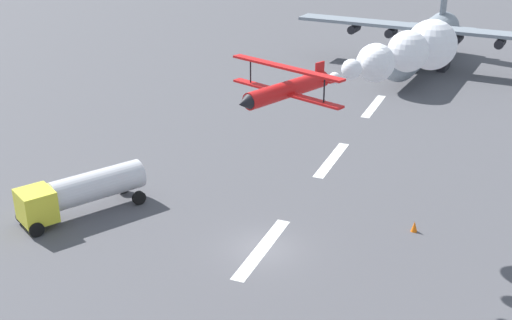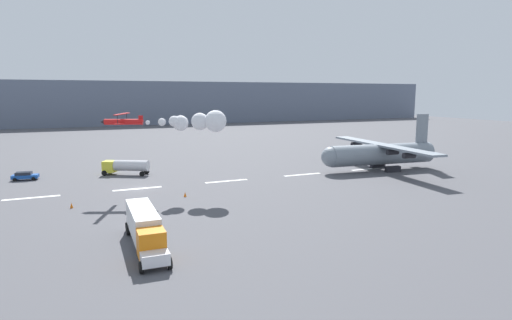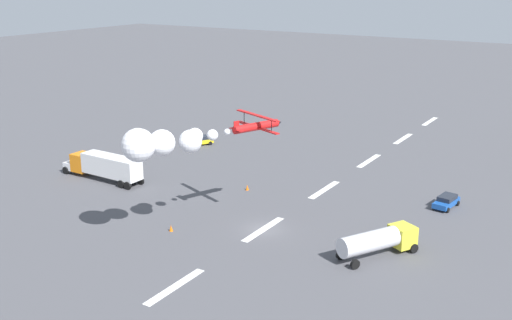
{
  "view_description": "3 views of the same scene",
  "coord_description": "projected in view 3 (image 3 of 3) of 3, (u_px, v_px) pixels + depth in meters",
  "views": [
    {
      "loc": [
        -32.74,
        -13.16,
        21.13
      ],
      "look_at": [
        8.13,
        3.81,
        2.34
      ],
      "focal_mm": 44.78,
      "sensor_mm": 36.0,
      "label": 1
    },
    {
      "loc": [
        -9.2,
        -71.27,
        15.73
      ],
      "look_at": [
        21.56,
        0.0,
        3.52
      ],
      "focal_mm": 29.74,
      "sensor_mm": 36.0,
      "label": 2
    },
    {
      "loc": [
        54.8,
        33.41,
        27.75
      ],
      "look_at": [
        -1.93,
        -2.2,
        7.39
      ],
      "focal_mm": 42.94,
      "sensor_mm": 36.0,
      "label": 3
    }
  ],
  "objects": [
    {
      "name": "ground_plane",
      "position": [
        263.0,
        229.0,
        69.47
      ],
      "size": [
        440.0,
        440.0,
        0.0
      ],
      "primitive_type": "plane",
      "color": "#4C4C51",
      "rests_on": "ground"
    },
    {
      "name": "runway_stripe_0",
      "position": [
        430.0,
        121.0,
        120.45
      ],
      "size": [
        8.0,
        0.9,
        0.01
      ],
      "primitive_type": "cube",
      "color": "white",
      "rests_on": "ground"
    },
    {
      "name": "runway_stripe_1",
      "position": [
        403.0,
        139.0,
        107.71
      ],
      "size": [
        8.0,
        0.9,
        0.01
      ],
      "primitive_type": "cube",
      "color": "white",
      "rests_on": "ground"
    },
    {
      "name": "runway_stripe_2",
      "position": [
        369.0,
        161.0,
        94.96
      ],
      "size": [
        8.0,
        0.9,
        0.01
      ],
      "primitive_type": "cube",
      "color": "white",
      "rests_on": "ground"
    },
    {
      "name": "runway_stripe_3",
      "position": [
        324.0,
        190.0,
        82.21
      ],
      "size": [
        8.0,
        0.9,
        0.01
      ],
      "primitive_type": "cube",
      "color": "white",
      "rests_on": "ground"
    },
    {
      "name": "runway_stripe_4",
      "position": [
        263.0,
        229.0,
        69.47
      ],
      "size": [
        8.0,
        0.9,
        0.01
      ],
      "primitive_type": "cube",
      "color": "white",
      "rests_on": "ground"
    },
    {
      "name": "runway_stripe_5",
      "position": [
        175.0,
        287.0,
        56.72
      ],
      "size": [
        8.0,
        0.9,
        0.01
      ],
      "primitive_type": "cube",
      "color": "white",
      "rests_on": "ground"
    },
    {
      "name": "stunt_biplane_red",
      "position": [
        167.0,
        142.0,
        62.53
      ],
      "size": [
        18.52,
        10.86,
        3.42
      ],
      "color": "red"
    },
    {
      "name": "semi_truck_orange",
      "position": [
        104.0,
        166.0,
        85.61
      ],
      "size": [
        3.09,
        13.54,
        3.7
      ],
      "color": "silver",
      "rests_on": "ground"
    },
    {
      "name": "fuel_tanker_truck",
      "position": [
        378.0,
        240.0,
        62.38
      ],
      "size": [
        8.94,
        6.58,
        2.9
      ],
      "color": "yellow",
      "rests_on": "ground"
    },
    {
      "name": "followme_car_yellow",
      "position": [
        200.0,
        140.0,
        103.6
      ],
      "size": [
        4.65,
        3.68,
        1.52
      ],
      "color": "yellow",
      "rests_on": "ground"
    },
    {
      "name": "airport_staff_sedan",
      "position": [
        446.0,
        201.0,
        75.83
      ],
      "size": [
        4.61,
        2.51,
        1.52
      ],
      "color": "#194CA5",
      "rests_on": "ground"
    },
    {
      "name": "traffic_cone_near",
      "position": [
        247.0,
        187.0,
        82.0
      ],
      "size": [
        0.44,
        0.44,
        0.75
      ],
      "primitive_type": "cone",
      "color": "orange",
      "rests_on": "ground"
    },
    {
      "name": "traffic_cone_far",
      "position": [
        171.0,
        228.0,
        68.88
      ],
      "size": [
        0.44,
        0.44,
        0.75
      ],
      "primitive_type": "cone",
      "color": "orange",
      "rests_on": "ground"
    }
  ]
}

